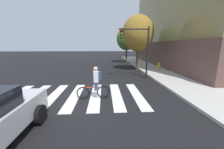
{
  "coord_description": "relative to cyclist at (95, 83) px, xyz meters",
  "views": [
    {
      "loc": [
        1.54,
        -7.1,
        2.73
      ],
      "look_at": [
        1.97,
        0.4,
        1.1
      ],
      "focal_mm": 21.47,
      "sensor_mm": 36.0,
      "label": 1
    }
  ],
  "objects": [
    {
      "name": "cyclist",
      "position": [
        0.0,
        0.0,
        0.0
      ],
      "size": [
        1.71,
        0.38,
        1.69
      ],
      "color": "black",
      "rests_on": "ground"
    },
    {
      "name": "fire_hydrant",
      "position": [
        6.5,
        7.67,
        -0.31
      ],
      "size": [
        0.33,
        0.22,
        0.78
      ],
      "color": "gold",
      "rests_on": "sidewalk"
    },
    {
      "name": "crosswalk_stripes",
      "position": [
        -1.18,
        0.42,
        -0.84
      ],
      "size": [
        7.47,
        4.1,
        0.01
      ],
      "color": "silver",
      "rests_on": "ground"
    },
    {
      "name": "street_tree_near",
      "position": [
        4.12,
        8.09,
        3.16
      ],
      "size": [
        3.34,
        3.34,
        5.93
      ],
      "color": "#4C3823",
      "rests_on": "ground"
    },
    {
      "name": "traffic_light_near",
      "position": [
        3.2,
        4.26,
        2.02
      ],
      "size": [
        2.47,
        0.28,
        4.2
      ],
      "color": "black",
      "rests_on": "ground"
    },
    {
      "name": "ground_plane",
      "position": [
        -1.07,
        0.42,
        -0.84
      ],
      "size": [
        120.0,
        120.0,
        0.0
      ],
      "primitive_type": "plane",
      "color": "black"
    },
    {
      "name": "street_tree_mid",
      "position": [
        4.02,
        14.78,
        2.94
      ],
      "size": [
        3.15,
        3.15,
        5.61
      ],
      "color": "#4C3823",
      "rests_on": "ground"
    }
  ]
}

